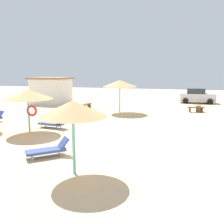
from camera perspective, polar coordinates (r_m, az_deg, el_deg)
ground_plane at (r=12.72m, az=-3.74°, el=-7.52°), size 80.00×80.00×0.00m
parasol_1 at (r=15.57m, az=-19.20°, el=3.87°), size 3.01×3.01×2.64m
parasol_3 at (r=8.69m, az=-9.19°, el=0.74°), size 2.47×2.47×2.72m
parasol_4 at (r=21.96m, az=1.86°, el=6.69°), size 3.12×3.12×2.93m
lounger_1 at (r=16.57m, az=-13.71°, el=-2.62°), size 1.96×0.83×0.66m
lounger_3 at (r=11.20m, az=-14.58°, el=-8.47°), size 1.81×1.71×0.79m
bench_0 at (r=24.06m, az=19.64°, el=0.93°), size 0.58×1.54×0.49m
bench_1 at (r=23.61m, az=19.10°, el=0.80°), size 1.55×0.68×0.49m
bench_2 at (r=24.75m, az=-5.92°, el=1.67°), size 0.48×1.52×0.49m
parked_car at (r=30.47m, az=19.29°, el=3.57°), size 4.05×2.09×1.72m
beach_cabana at (r=29.32m, az=-14.04°, el=5.00°), size 4.19×3.84×3.02m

